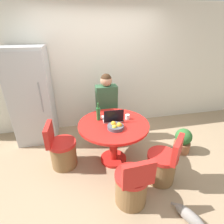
{
  "coord_description": "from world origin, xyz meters",
  "views": [
    {
      "loc": [
        -0.54,
        -2.23,
        2.1
      ],
      "look_at": [
        -0.0,
        0.22,
        0.89
      ],
      "focal_mm": 28.0,
      "sensor_mm": 36.0,
      "label": 1
    }
  ],
  "objects_px": {
    "chair_near_right_corner": "(162,165)",
    "chair_left_side": "(62,152)",
    "dining_table": "(113,132)",
    "person_seated": "(106,103)",
    "cat": "(192,218)",
    "potted_plant": "(183,141)",
    "refrigerator": "(32,97)",
    "laptop": "(113,118)",
    "bottle": "(98,113)",
    "fruit_bowl": "(116,126)",
    "chair_near_camera": "(132,186)"
  },
  "relations": [
    {
      "from": "chair_near_right_corner",
      "to": "chair_left_side",
      "type": "xyz_separation_m",
      "value": [
        -1.45,
        0.64,
        0.0
      ]
    },
    {
      "from": "chair_near_right_corner",
      "to": "dining_table",
      "type": "bearing_deg",
      "value": -90.0
    },
    {
      "from": "person_seated",
      "to": "cat",
      "type": "distance_m",
      "value": 2.25
    },
    {
      "from": "cat",
      "to": "potted_plant",
      "type": "relative_size",
      "value": 1.05
    },
    {
      "from": "refrigerator",
      "to": "cat",
      "type": "bearing_deg",
      "value": -48.62
    },
    {
      "from": "chair_left_side",
      "to": "laptop",
      "type": "xyz_separation_m",
      "value": [
        0.85,
        0.04,
        0.51
      ]
    },
    {
      "from": "refrigerator",
      "to": "bottle",
      "type": "xyz_separation_m",
      "value": [
        1.14,
        -0.85,
        -0.06
      ]
    },
    {
      "from": "refrigerator",
      "to": "fruit_bowl",
      "type": "height_order",
      "value": "refrigerator"
    },
    {
      "from": "laptop",
      "to": "person_seated",
      "type": "bearing_deg",
      "value": -91.68
    },
    {
      "from": "fruit_bowl",
      "to": "potted_plant",
      "type": "relative_size",
      "value": 0.52
    },
    {
      "from": "fruit_bowl",
      "to": "chair_near_right_corner",
      "type": "bearing_deg",
      "value": -34.16
    },
    {
      "from": "person_seated",
      "to": "potted_plant",
      "type": "xyz_separation_m",
      "value": [
        1.27,
        -0.82,
        -0.52
      ]
    },
    {
      "from": "laptop",
      "to": "fruit_bowl",
      "type": "bearing_deg",
      "value": 87.42
    },
    {
      "from": "dining_table",
      "to": "bottle",
      "type": "bearing_deg",
      "value": 141.59
    },
    {
      "from": "refrigerator",
      "to": "chair_near_right_corner",
      "type": "distance_m",
      "value": 2.61
    },
    {
      "from": "chair_left_side",
      "to": "potted_plant",
      "type": "height_order",
      "value": "chair_left_side"
    },
    {
      "from": "chair_left_side",
      "to": "cat",
      "type": "relative_size",
      "value": 1.6
    },
    {
      "from": "dining_table",
      "to": "chair_near_camera",
      "type": "height_order",
      "value": "chair_near_camera"
    },
    {
      "from": "refrigerator",
      "to": "person_seated",
      "type": "distance_m",
      "value": 1.41
    },
    {
      "from": "chair_near_right_corner",
      "to": "chair_left_side",
      "type": "relative_size",
      "value": 1.0
    },
    {
      "from": "dining_table",
      "to": "potted_plant",
      "type": "height_order",
      "value": "dining_table"
    },
    {
      "from": "chair_near_right_corner",
      "to": "chair_near_camera",
      "type": "xyz_separation_m",
      "value": [
        -0.56,
        -0.26,
        0.0
      ]
    },
    {
      "from": "chair_near_camera",
      "to": "chair_left_side",
      "type": "bearing_deg",
      "value": -48.85
    },
    {
      "from": "dining_table",
      "to": "fruit_bowl",
      "type": "xyz_separation_m",
      "value": [
        -0.0,
        -0.17,
        0.21
      ]
    },
    {
      "from": "chair_near_camera",
      "to": "laptop",
      "type": "xyz_separation_m",
      "value": [
        -0.04,
        0.95,
        0.51
      ]
    },
    {
      "from": "chair_left_side",
      "to": "cat",
      "type": "xyz_separation_m",
      "value": [
        1.5,
        -1.33,
        -0.19
      ]
    },
    {
      "from": "laptop",
      "to": "cat",
      "type": "xyz_separation_m",
      "value": [
        0.65,
        -1.38,
        -0.69
      ]
    },
    {
      "from": "fruit_bowl",
      "to": "cat",
      "type": "xyz_separation_m",
      "value": [
        0.66,
        -1.11,
        -0.69
      ]
    },
    {
      "from": "person_seated",
      "to": "chair_left_side",
      "type": "bearing_deg",
      "value": 39.56
    },
    {
      "from": "chair_left_side",
      "to": "person_seated",
      "type": "relative_size",
      "value": 0.58
    },
    {
      "from": "fruit_bowl",
      "to": "potted_plant",
      "type": "xyz_separation_m",
      "value": [
        1.3,
        0.13,
        -0.54
      ]
    },
    {
      "from": "laptop",
      "to": "refrigerator",
      "type": "bearing_deg",
      "value": -33.68
    },
    {
      "from": "person_seated",
      "to": "laptop",
      "type": "distance_m",
      "value": 0.68
    },
    {
      "from": "chair_near_camera",
      "to": "fruit_bowl",
      "type": "xyz_separation_m",
      "value": [
        -0.05,
        0.68,
        0.5
      ]
    },
    {
      "from": "refrigerator",
      "to": "chair_left_side",
      "type": "relative_size",
      "value": 2.33
    },
    {
      "from": "laptop",
      "to": "fruit_bowl",
      "type": "xyz_separation_m",
      "value": [
        -0.01,
        -0.27,
        -0.0
      ]
    },
    {
      "from": "chair_near_camera",
      "to": "bottle",
      "type": "distance_m",
      "value": 1.19
    },
    {
      "from": "chair_near_right_corner",
      "to": "cat",
      "type": "distance_m",
      "value": 0.72
    },
    {
      "from": "chair_left_side",
      "to": "fruit_bowl",
      "type": "distance_m",
      "value": 1.0
    },
    {
      "from": "laptop",
      "to": "bottle",
      "type": "xyz_separation_m",
      "value": [
        -0.22,
        0.06,
        0.07
      ]
    },
    {
      "from": "cat",
      "to": "person_seated",
      "type": "bearing_deg",
      "value": 171.72
    },
    {
      "from": "chair_near_right_corner",
      "to": "person_seated",
      "type": "bearing_deg",
      "value": -113.38
    },
    {
      "from": "chair_near_right_corner",
      "to": "chair_near_camera",
      "type": "distance_m",
      "value": 0.62
    },
    {
      "from": "chair_near_camera",
      "to": "bottle",
      "type": "bearing_deg",
      "value": -78.93
    },
    {
      "from": "chair_near_right_corner",
      "to": "bottle",
      "type": "height_order",
      "value": "bottle"
    },
    {
      "from": "chair_near_right_corner",
      "to": "fruit_bowl",
      "type": "bearing_deg",
      "value": -80.64
    },
    {
      "from": "chair_left_side",
      "to": "laptop",
      "type": "distance_m",
      "value": 0.99
    },
    {
      "from": "cat",
      "to": "chair_left_side",
      "type": "bearing_deg",
      "value": -156.9
    },
    {
      "from": "fruit_bowl",
      "to": "bottle",
      "type": "relative_size",
      "value": 0.83
    },
    {
      "from": "dining_table",
      "to": "chair_near_right_corner",
      "type": "height_order",
      "value": "chair_near_right_corner"
    }
  ]
}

